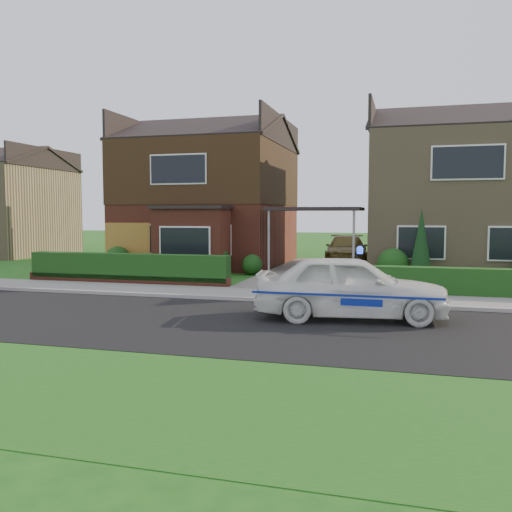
% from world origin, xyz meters
% --- Properties ---
extents(ground, '(120.00, 120.00, 0.00)m').
position_xyz_m(ground, '(0.00, 0.00, 0.00)').
color(ground, '#174F15').
rests_on(ground, ground).
extents(road, '(60.00, 6.00, 0.02)m').
position_xyz_m(road, '(0.00, 0.00, 0.00)').
color(road, black).
rests_on(road, ground).
extents(kerb, '(60.00, 0.16, 0.12)m').
position_xyz_m(kerb, '(0.00, 3.05, 0.06)').
color(kerb, '#9E9993').
rests_on(kerb, ground).
extents(sidewalk, '(60.00, 2.00, 0.10)m').
position_xyz_m(sidewalk, '(0.00, 4.10, 0.05)').
color(sidewalk, slate).
rests_on(sidewalk, ground).
extents(grass_verge, '(60.00, 4.00, 0.01)m').
position_xyz_m(grass_verge, '(0.00, -5.00, 0.00)').
color(grass_verge, '#174F15').
rests_on(grass_verge, ground).
extents(driveway, '(3.80, 12.00, 0.12)m').
position_xyz_m(driveway, '(0.00, 11.00, 0.06)').
color(driveway, '#666059').
rests_on(driveway, ground).
extents(house_left, '(7.50, 9.53, 7.25)m').
position_xyz_m(house_left, '(-5.78, 13.90, 3.81)').
color(house_left, brown).
rests_on(house_left, ground).
extents(house_right, '(7.50, 8.06, 7.25)m').
position_xyz_m(house_right, '(5.80, 13.99, 3.66)').
color(house_right, '#8F7958').
rests_on(house_right, ground).
extents(carport_link, '(3.80, 3.00, 2.77)m').
position_xyz_m(carport_link, '(0.00, 10.95, 2.66)').
color(carport_link, black).
rests_on(carport_link, ground).
extents(garage_door, '(2.20, 0.10, 2.10)m').
position_xyz_m(garage_door, '(-8.25, 9.96, 1.05)').
color(garage_door, brown).
rests_on(garage_door, ground).
extents(dwarf_wall, '(7.70, 0.25, 0.36)m').
position_xyz_m(dwarf_wall, '(-5.80, 5.30, 0.18)').
color(dwarf_wall, brown).
rests_on(dwarf_wall, ground).
extents(hedge_left, '(7.50, 0.55, 0.90)m').
position_xyz_m(hedge_left, '(-5.80, 5.45, 0.00)').
color(hedge_left, '#163A12').
rests_on(hedge_left, ground).
extents(hedge_right, '(7.50, 0.55, 0.80)m').
position_xyz_m(hedge_right, '(5.80, 5.35, 0.00)').
color(hedge_right, '#163A12').
rests_on(hedge_right, ground).
extents(shrub_left_far, '(1.08, 1.08, 1.08)m').
position_xyz_m(shrub_left_far, '(-8.50, 9.50, 0.54)').
color(shrub_left_far, '#163A12').
rests_on(shrub_left_far, ground).
extents(shrub_left_mid, '(1.32, 1.32, 1.32)m').
position_xyz_m(shrub_left_mid, '(-4.00, 9.30, 0.66)').
color(shrub_left_mid, '#163A12').
rests_on(shrub_left_mid, ground).
extents(shrub_left_near, '(0.84, 0.84, 0.84)m').
position_xyz_m(shrub_left_near, '(-2.40, 9.60, 0.42)').
color(shrub_left_near, '#163A12').
rests_on(shrub_left_near, ground).
extents(shrub_right_near, '(1.20, 1.20, 1.20)m').
position_xyz_m(shrub_right_near, '(3.20, 9.40, 0.60)').
color(shrub_right_near, '#163A12').
rests_on(shrub_right_near, ground).
extents(conifer_a, '(0.90, 0.90, 2.60)m').
position_xyz_m(conifer_a, '(4.20, 9.20, 1.30)').
color(conifer_a, black).
rests_on(conifer_a, ground).
extents(neighbour_left, '(6.50, 7.00, 5.20)m').
position_xyz_m(neighbour_left, '(-20.00, 16.00, 2.60)').
color(neighbour_left, '#8F7958').
rests_on(neighbour_left, ground).
extents(police_car, '(4.14, 4.70, 1.70)m').
position_xyz_m(police_car, '(2.40, 1.20, 0.77)').
color(police_car, white).
rests_on(police_car, ground).
extents(driveway_car, '(2.36, 4.86, 1.36)m').
position_xyz_m(driveway_car, '(1.00, 13.84, 0.80)').
color(driveway_car, brown).
rests_on(driveway_car, driveway).
extents(potted_plant_a, '(0.40, 0.31, 0.69)m').
position_xyz_m(potted_plant_a, '(-6.56, 6.59, 0.34)').
color(potted_plant_a, gray).
rests_on(potted_plant_a, ground).
extents(potted_plant_b, '(0.58, 0.55, 0.84)m').
position_xyz_m(potted_plant_b, '(-7.85, 6.30, 0.42)').
color(potted_plant_b, gray).
rests_on(potted_plant_b, ground).
extents(potted_plant_c, '(0.60, 0.60, 0.77)m').
position_xyz_m(potted_plant_c, '(-2.50, 6.24, 0.39)').
color(potted_plant_c, gray).
rests_on(potted_plant_c, ground).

